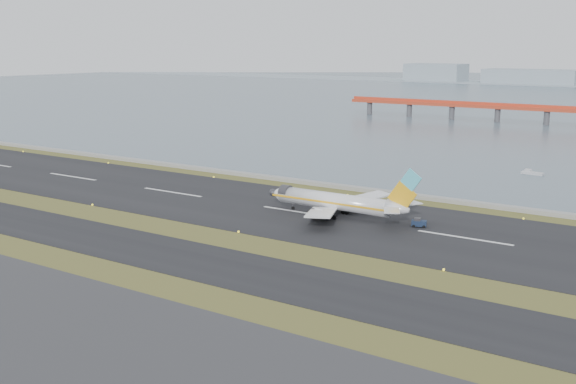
# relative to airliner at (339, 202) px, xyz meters

# --- Properties ---
(ground) EXTENTS (1000.00, 1000.00, 0.00)m
(ground) POSITION_rel_airliner_xyz_m (-9.94, -31.26, -3.46)
(ground) COLOR #3F4C1B
(ground) RESTS_ON ground
(taxiway_strip) EXTENTS (1000.00, 18.00, 0.10)m
(taxiway_strip) POSITION_rel_airliner_xyz_m (-9.94, -43.26, -3.41)
(taxiway_strip) COLOR black
(taxiway_strip) RESTS_ON ground
(runway_strip) EXTENTS (1000.00, 45.00, 0.10)m
(runway_strip) POSITION_rel_airliner_xyz_m (-9.94, -1.26, -3.41)
(runway_strip) COLOR black
(runway_strip) RESTS_ON ground
(seawall) EXTENTS (1000.00, 2.50, 1.00)m
(seawall) POSITION_rel_airliner_xyz_m (-9.94, 28.74, -2.96)
(seawall) COLOR gray
(seawall) RESTS_ON ground
(airliner) EXTENTS (38.52, 32.89, 12.80)m
(airliner) POSITION_rel_airliner_xyz_m (0.00, 0.00, 0.00)
(airliner) COLOR white
(airliner) RESTS_ON ground
(pushback_tug) EXTENTS (3.54, 2.74, 2.00)m
(pushback_tug) POSITION_rel_airliner_xyz_m (18.72, 1.76, -2.49)
(pushback_tug) COLOR #15223B
(pushback_tug) RESTS_ON ground
(workboat_near) EXTENTS (6.65, 2.72, 1.57)m
(workboat_near) POSITION_rel_airliner_xyz_m (19.86, 79.55, -2.96)
(workboat_near) COLOR #BABABE
(workboat_near) RESTS_ON ground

